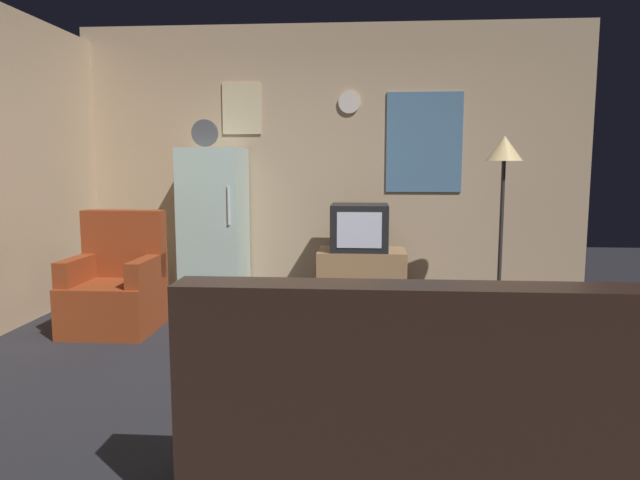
# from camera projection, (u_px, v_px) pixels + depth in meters

# --- Properties ---
(ground_plane) EXTENTS (12.00, 12.00, 0.00)m
(ground_plane) POSITION_uv_depth(u_px,v_px,m) (309.00, 372.00, 3.78)
(ground_plane) COLOR #232328
(wall_with_art) EXTENTS (5.20, 0.12, 2.74)m
(wall_with_art) POSITION_uv_depth(u_px,v_px,m) (332.00, 161.00, 6.02)
(wall_with_art) COLOR tan
(wall_with_art) RESTS_ON ground_plane
(fridge) EXTENTS (0.60, 0.62, 1.77)m
(fridge) POSITION_uv_depth(u_px,v_px,m) (214.00, 223.00, 5.82)
(fridge) COLOR silver
(fridge) RESTS_ON ground_plane
(tv_stand) EXTENTS (0.84, 0.53, 0.52)m
(tv_stand) POSITION_uv_depth(u_px,v_px,m) (362.00, 277.00, 5.63)
(tv_stand) COLOR #9E754C
(tv_stand) RESTS_ON ground_plane
(crt_tv) EXTENTS (0.54, 0.51, 0.44)m
(crt_tv) POSITION_uv_depth(u_px,v_px,m) (359.00, 227.00, 5.56)
(crt_tv) COLOR black
(crt_tv) RESTS_ON tv_stand
(standing_lamp) EXTENTS (0.32, 0.32, 1.59)m
(standing_lamp) POSITION_uv_depth(u_px,v_px,m) (504.00, 162.00, 5.12)
(standing_lamp) COLOR #332D28
(standing_lamp) RESTS_ON ground_plane
(coffee_table) EXTENTS (0.72, 0.72, 0.43)m
(coffee_table) POSITION_uv_depth(u_px,v_px,m) (263.00, 334.00, 3.89)
(coffee_table) COLOR #9E754C
(coffee_table) RESTS_ON ground_plane
(wine_glass) EXTENTS (0.05, 0.05, 0.15)m
(wine_glass) POSITION_uv_depth(u_px,v_px,m) (240.00, 291.00, 3.87)
(wine_glass) COLOR silver
(wine_glass) RESTS_ON coffee_table
(mug_ceramic_white) EXTENTS (0.08, 0.08, 0.09)m
(mug_ceramic_white) POSITION_uv_depth(u_px,v_px,m) (266.00, 293.00, 3.93)
(mug_ceramic_white) COLOR silver
(mug_ceramic_white) RESTS_ON coffee_table
(remote_control) EXTENTS (0.15, 0.06, 0.02)m
(remote_control) POSITION_uv_depth(u_px,v_px,m) (290.00, 300.00, 3.87)
(remote_control) COLOR black
(remote_control) RESTS_ON coffee_table
(armchair) EXTENTS (0.68, 0.68, 0.96)m
(armchair) POSITION_uv_depth(u_px,v_px,m) (116.00, 288.00, 4.75)
(armchair) COLOR maroon
(armchair) RESTS_ON ground_plane
(couch) EXTENTS (1.70, 0.80, 0.92)m
(couch) POSITION_uv_depth(u_px,v_px,m) (403.00, 419.00, 2.37)
(couch) COLOR black
(couch) RESTS_ON ground_plane
(book_stack) EXTENTS (0.22, 0.15, 0.07)m
(book_stack) POSITION_uv_depth(u_px,v_px,m) (435.00, 306.00, 5.42)
(book_stack) COLOR #443D53
(book_stack) RESTS_ON ground_plane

